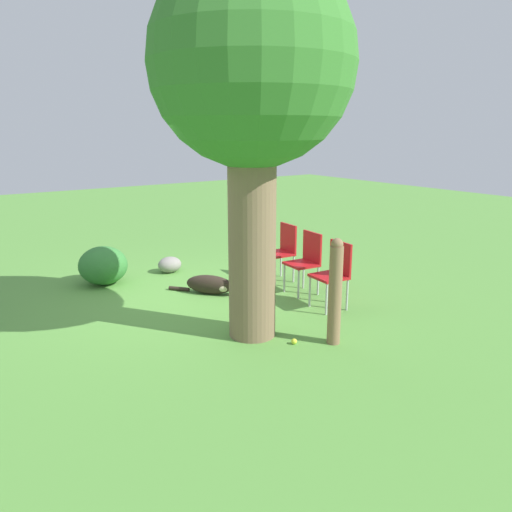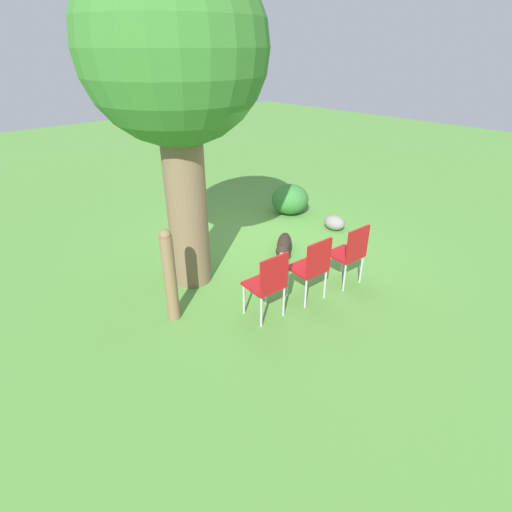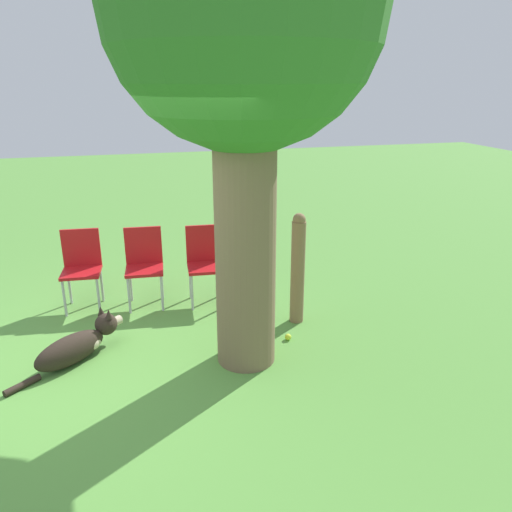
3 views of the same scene
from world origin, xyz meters
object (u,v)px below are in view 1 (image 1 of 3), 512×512
at_px(oak_tree, 252,74).
at_px(red_chair_1, 306,258).
at_px(red_chair_2, 334,270).
at_px(tennis_ball, 294,341).
at_px(fence_post, 335,291).
at_px(red_chair_0, 283,248).
at_px(dog, 215,284).

xyz_separation_m(oak_tree, red_chair_1, (-1.59, -0.87, -2.48)).
xyz_separation_m(red_chair_2, tennis_ball, (1.24, 0.66, -0.51)).
relative_size(fence_post, red_chair_0, 1.35).
relative_size(fence_post, red_chair_2, 1.35).
distance_m(oak_tree, red_chair_0, 3.40).
height_order(dog, red_chair_2, red_chair_2).
relative_size(red_chair_1, red_chair_2, 1.00).
xyz_separation_m(dog, red_chair_0, (-1.29, 0.00, 0.39)).
xyz_separation_m(red_chair_1, tennis_ball, (1.35, 1.39, -0.51)).
bearing_deg(tennis_ball, fence_post, 149.82).
xyz_separation_m(oak_tree, tennis_ball, (-0.24, 0.52, -3.00)).
bearing_deg(fence_post, red_chair_1, -120.21).
height_order(fence_post, red_chair_1, fence_post).
relative_size(red_chair_1, tennis_ball, 13.86).
height_order(oak_tree, dog, oak_tree).
distance_m(red_chair_1, tennis_ball, 2.00).
distance_m(fence_post, tennis_ball, 0.77).
height_order(dog, red_chair_0, red_chair_0).
height_order(oak_tree, red_chair_1, oak_tree).
distance_m(dog, red_chair_1, 1.44).
bearing_deg(red_chair_0, fence_post, 70.39).
bearing_deg(red_chair_0, tennis_ball, 59.97).
relative_size(dog, red_chair_1, 1.12).
bearing_deg(oak_tree, fence_post, 130.66).
relative_size(red_chair_0, red_chair_1, 1.00).
relative_size(oak_tree, red_chair_1, 4.55).
bearing_deg(red_chair_1, fence_post, 64.37).
height_order(dog, red_chair_1, red_chair_1).
xyz_separation_m(red_chair_0, red_chair_2, (0.22, 1.45, 0.00)).
distance_m(dog, fence_post, 2.41).
bearing_deg(fence_post, tennis_ball, -30.18).
height_order(oak_tree, red_chair_2, oak_tree).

